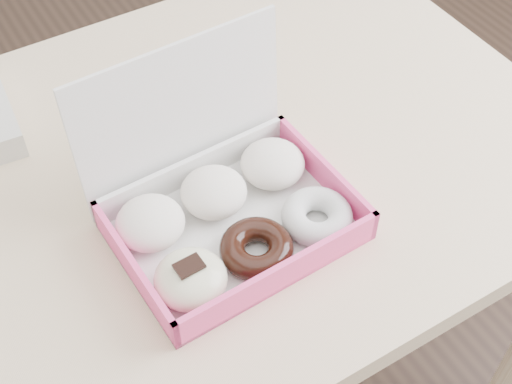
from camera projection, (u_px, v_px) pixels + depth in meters
table at (184, 203)px, 1.11m from camera, size 1.20×0.80×0.75m
donut_box at (225, 208)px, 0.96m from camera, size 0.32×0.27×0.23m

